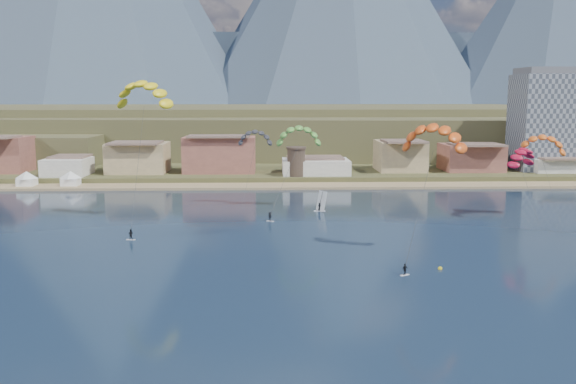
{
  "coord_description": "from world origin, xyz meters",
  "views": [
    {
      "loc": [
        -3.1,
        -65.66,
        25.14
      ],
      "look_at": [
        0.0,
        32.0,
        10.0
      ],
      "focal_mm": 38.59,
      "sensor_mm": 36.0,
      "label": 1
    }
  ],
  "objects": [
    {
      "name": "kitesurfer_orange",
      "position": [
        22.8,
        30.58,
        19.37
      ],
      "size": [
        13.08,
        16.96,
        23.61
      ],
      "color": "silver",
      "rests_on": "ground"
    },
    {
      "name": "apartment_tower",
      "position": [
        85.0,
        128.0,
        17.82
      ],
      "size": [
        20.0,
        16.0,
        32.0
      ],
      "color": "gray",
      "rests_on": "ground"
    },
    {
      "name": "foothills",
      "position": [
        22.39,
        232.47,
        9.08
      ],
      "size": [
        940.0,
        210.0,
        18.0
      ],
      "color": "brown",
      "rests_on": "ground"
    },
    {
      "name": "mountain_ridge",
      "position": [
        -14.6,
        823.65,
        150.31
      ],
      "size": [
        2060.0,
        480.0,
        400.0
      ],
      "color": "#303B50",
      "rests_on": "ground"
    },
    {
      "name": "watchtower",
      "position": [
        5.0,
        114.0,
        6.37
      ],
      "size": [
        5.82,
        5.82,
        8.6
      ],
      "color": "#47382D",
      "rests_on": "ground"
    },
    {
      "name": "kitesurfer_green",
      "position": [
        3.57,
        71.11,
        17.07
      ],
      "size": [
        12.47,
        16.31,
        21.96
      ],
      "color": "silver",
      "rests_on": "ground"
    },
    {
      "name": "buoy",
      "position": [
        22.05,
        21.58,
        0.11
      ],
      "size": [
        0.63,
        0.63,
        0.63
      ],
      "color": "yellow",
      "rests_on": "ground"
    },
    {
      "name": "kitesurfer_yellow",
      "position": [
        -27.58,
        58.08,
        26.25
      ],
      "size": [
        13.52,
        21.35,
        30.88
      ],
      "color": "silver",
      "rests_on": "ground"
    },
    {
      "name": "ground",
      "position": [
        0.0,
        0.0,
        0.0
      ],
      "size": [
        2400.0,
        2400.0,
        0.0
      ],
      "primitive_type": "plane",
      "color": "black",
      "rests_on": "ground"
    },
    {
      "name": "land",
      "position": [
        0.0,
        560.0,
        0.0
      ],
      "size": [
        2200.0,
        900.0,
        4.0
      ],
      "color": "brown",
      "rests_on": "ground"
    },
    {
      "name": "windsurfer",
      "position": [
        8.31,
        68.45,
        1.43
      ],
      "size": [
        2.53,
        2.74,
        4.49
      ],
      "color": "silver",
      "rests_on": "ground"
    },
    {
      "name": "distant_kite_red",
      "position": [
        48.37,
        58.15,
        13.5
      ],
      "size": [
        8.74,
        8.67,
        16.65
      ],
      "color": "#262626",
      "rests_on": "ground"
    },
    {
      "name": "beach",
      "position": [
        0.0,
        106.0,
        0.25
      ],
      "size": [
        2200.0,
        12.0,
        0.9
      ],
      "color": "tan",
      "rests_on": "ground"
    },
    {
      "name": "beach_tents",
      "position": [
        -76.25,
        106.0,
        3.71
      ],
      "size": [
        43.4,
        6.4,
        5.0
      ],
      "color": "white",
      "rests_on": "ground"
    },
    {
      "name": "distant_kite_orange",
      "position": [
        53.35,
        60.3,
        15.88
      ],
      "size": [
        10.75,
        7.23,
        19.12
      ],
      "color": "#262626",
      "rests_on": "ground"
    },
    {
      "name": "distant_kite_dark",
      "position": [
        -6.12,
        75.3,
        16.43
      ],
      "size": [
        8.3,
        5.8,
        19.14
      ],
      "color": "#262626",
      "rests_on": "ground"
    },
    {
      "name": "town",
      "position": [
        -40.0,
        122.0,
        8.0
      ],
      "size": [
        400.0,
        24.0,
        12.0
      ],
      "color": "silver",
      "rests_on": "ground"
    }
  ]
}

